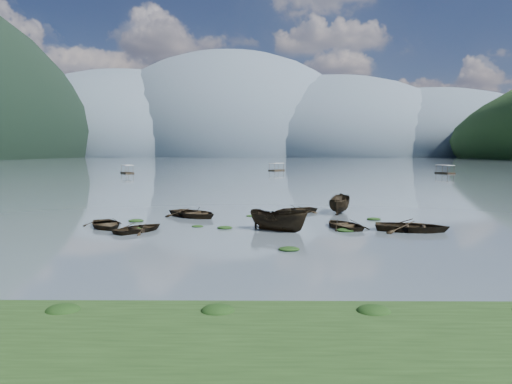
{
  "coord_description": "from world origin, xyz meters",
  "views": [
    {
      "loc": [
        0.36,
        -26.25,
        5.23
      ],
      "look_at": [
        0.0,
        12.0,
        2.0
      ],
      "focal_mm": 32.0,
      "sensor_mm": 36.0,
      "label": 1
    }
  ],
  "objects_px": {
    "rowboat_3": "(344,228)",
    "pontoon_left": "(127,173)",
    "rowboat_0": "(106,227)",
    "pontoon_centre": "(276,171)"
  },
  "relations": [
    {
      "from": "rowboat_3",
      "to": "pontoon_left",
      "type": "relative_size",
      "value": 0.7
    },
    {
      "from": "rowboat_3",
      "to": "pontoon_left",
      "type": "distance_m",
      "value": 97.6
    },
    {
      "from": "pontoon_centre",
      "to": "pontoon_left",
      "type": "bearing_deg",
      "value": -119.37
    },
    {
      "from": "rowboat_0",
      "to": "pontoon_centre",
      "type": "relative_size",
      "value": 0.7
    },
    {
      "from": "pontoon_left",
      "to": "pontoon_centre",
      "type": "xyz_separation_m",
      "value": [
        40.28,
        19.64,
        0.0
      ]
    },
    {
      "from": "rowboat_0",
      "to": "rowboat_3",
      "type": "height_order",
      "value": "rowboat_0"
    },
    {
      "from": "pontoon_left",
      "to": "rowboat_0",
      "type": "bearing_deg",
      "value": -104.94
    },
    {
      "from": "rowboat_3",
      "to": "pontoon_centre",
      "type": "xyz_separation_m",
      "value": [
        -0.93,
        108.12,
        0.0
      ]
    },
    {
      "from": "pontoon_centre",
      "to": "rowboat_0",
      "type": "bearing_deg",
      "value": -63.76
    },
    {
      "from": "rowboat_3",
      "to": "pontoon_left",
      "type": "height_order",
      "value": "pontoon_left"
    }
  ]
}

